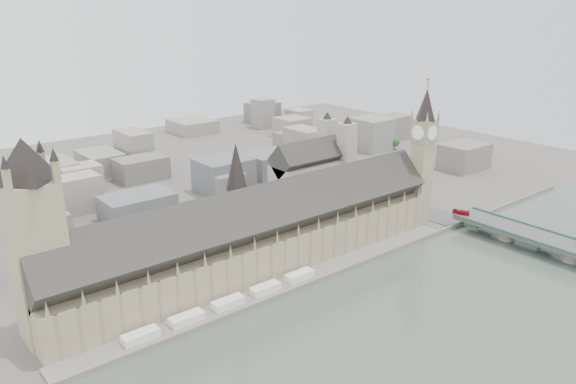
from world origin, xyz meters
TOP-DOWN VIEW (x-y plane):
  - ground at (0.00, 0.00)m, footprint 900.00×900.00m
  - embankment_wall at (0.00, -15.00)m, footprint 600.00×1.50m
  - river_terrace at (0.00, -7.50)m, footprint 270.00×15.00m
  - terrace_tents at (-40.00, -7.00)m, footprint 118.00×7.00m
  - palace_of_westminster at (0.00, 19.70)m, footprint 265.00×40.73m
  - elizabeth_tower at (138.00, 8.00)m, footprint 17.00×17.00m
  - victoria_tower at (-122.00, 26.00)m, footprint 30.00×30.00m
  - central_tower at (-10.00, 26.00)m, footprint 13.00×13.00m
  - westminster_bridge at (162.00, -87.50)m, footprint 25.00×325.00m
  - westminster_abbey at (110.92, 95.00)m, footprint 68.00×36.00m
  - city_skyline_inland at (0.00, 245.00)m, footprint 720.00×360.00m
  - park_trees at (-10.00, 60.00)m, footprint 110.00×30.00m
  - red_bus_north at (155.63, -16.63)m, footprint 7.51×12.10m
  - car_approach at (166.43, 36.89)m, footprint 2.89×5.23m

SIDE VIEW (x-z plane):
  - ground at x=0.00m, z-range 0.00..0.00m
  - river_terrace at x=0.00m, z-range 0.00..2.00m
  - embankment_wall at x=0.00m, z-range 0.00..3.00m
  - terrace_tents at x=-40.00m, z-range 2.00..6.00m
  - westminster_bridge at x=162.00m, z-range 0.00..10.25m
  - park_trees at x=-10.00m, z-range 0.00..15.00m
  - car_approach at x=166.43m, z-range 10.25..11.69m
  - red_bus_north at x=155.63m, z-range 10.25..13.59m
  - city_skyline_inland at x=0.00m, z-range 0.00..38.00m
  - palace_of_westminster at x=0.00m, z-range -5.02..50.43m
  - westminster_abbey at x=110.92m, z-range -6.92..57.08m
  - victoria_tower at x=-122.00m, z-range 5.20..105.20m
  - central_tower at x=-10.00m, z-range 33.92..81.92m
  - elizabeth_tower at x=138.00m, z-range 4.34..111.84m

